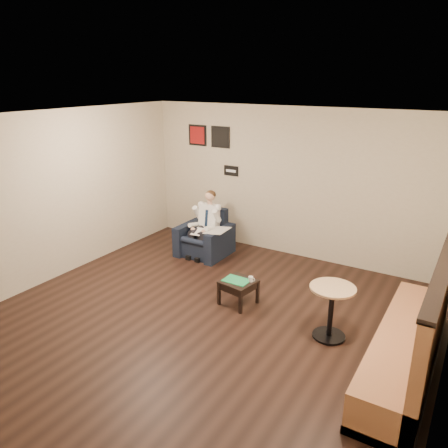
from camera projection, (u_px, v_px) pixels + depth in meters
The scene contains 17 objects.
ground at pixel (203, 323), 6.14m from camera, with size 6.00×6.00×0.00m, color black.
wall_back at pixel (292, 183), 8.11m from camera, with size 6.00×0.02×2.80m, color beige.
wall_left at pixel (50, 198), 7.17m from camera, with size 0.02×6.00×2.80m, color beige.
ceiling at pixel (199, 119), 5.24m from camera, with size 6.00×6.00×0.02m, color white.
seating_sign at pixel (231, 171), 8.71m from camera, with size 0.32×0.02×0.20m, color black.
art_print_left at pixel (198, 135), 8.90m from camera, with size 0.42×0.03×0.42m, color maroon.
art_print_right at pixel (220, 137), 8.62m from camera, with size 0.42×0.03×0.42m, color black.
armchair at pixel (204, 233), 8.38m from camera, with size 0.89×0.89×0.86m, color black.
seated_man at pixel (201, 227), 8.24m from camera, with size 0.56×0.84×1.18m, color white, non-canonical shape.
lap_papers at pixel (198, 232), 8.18m from camera, with size 0.20×0.28×0.01m, color white.
newspaper at pixel (218, 230), 8.08m from camera, with size 0.37×0.47×0.01m, color silver.
side_table at pixel (238, 292), 6.60m from camera, with size 0.47×0.47×0.38m, color black.
green_folder at pixel (236, 280), 6.54m from camera, with size 0.38×0.27×0.01m, color #21A659.
coffee_mug at pixel (251, 279), 6.51m from camera, with size 0.07×0.07×0.08m, color white.
smartphone at pixel (246, 278), 6.61m from camera, with size 0.12×0.06×0.01m, color black.
banquette at pixel (410, 316), 4.96m from camera, with size 0.66×2.76×1.41m, color #A0633E.
cafe_table at pixel (331, 312), 5.70m from camera, with size 0.59×0.59×0.74m, color tan.
Camera 1 is at (3.05, -4.42, 3.29)m, focal length 35.00 mm.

